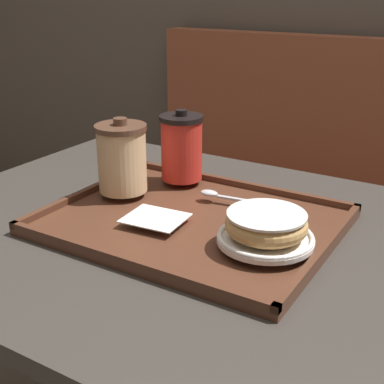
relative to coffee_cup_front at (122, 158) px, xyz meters
The scene contains 9 objects.
booth_bench 1.02m from the coffee_cup_front, 71.38° to the left, with size 1.60×0.44×1.00m.
cafe_table 0.31m from the coffee_cup_front, 13.21° to the right, with size 1.03×0.79×0.76m.
serving_tray 0.19m from the coffee_cup_front, ahead, with size 0.49×0.39×0.02m.
napkin_paper 0.17m from the coffee_cup_front, 31.10° to the right, with size 0.11×0.09×0.00m.
coffee_cup_front is the anchor object (origin of this frame).
coffee_cup_rear 0.13m from the coffee_cup_front, 62.13° to the left, with size 0.09×0.09×0.14m.
plate_with_chocolate_donut 0.34m from the coffee_cup_front, 10.70° to the right, with size 0.15×0.15×0.01m.
donut_chocolate_glazed 0.34m from the coffee_cup_front, 10.70° to the right, with size 0.13×0.13×0.04m.
spoon 0.21m from the coffee_cup_front, 19.20° to the left, with size 0.16×0.04×0.01m.
Camera 1 is at (0.46, -0.73, 1.16)m, focal length 50.00 mm.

